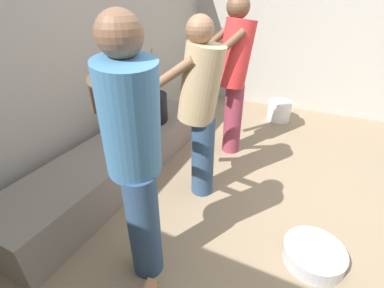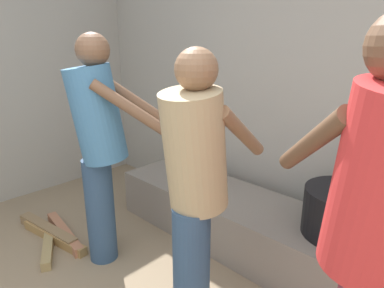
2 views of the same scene
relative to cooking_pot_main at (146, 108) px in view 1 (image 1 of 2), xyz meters
The scene contains 10 objects.
ground_plane 1.98m from the cooking_pot_main, 100.59° to the right, with size 10.40×10.40×0.00m, color #847056.
block_enclosure_rear 0.83m from the cooking_pot_main, 126.23° to the left, with size 5.40×0.20×2.22m, color #9E998E.
block_enclosure_right 2.98m from the cooking_pot_main, 39.72° to the right, with size 0.20×4.89×2.22m, color #9E998E.
hearth_ledge 0.66m from the cooking_pot_main, behind, with size 2.51×0.60×0.38m, color slate.
cooking_pot_main is the anchor object (origin of this frame).
cook_in_tan_shirt 1.01m from the cooking_pot_main, 117.41° to the right, with size 0.41×0.68×1.52m.
cook_in_blue_shirt 1.62m from the cooking_pot_main, 146.92° to the right, with size 0.68×0.70×1.59m.
cook_in_red_shirt 1.03m from the cooking_pot_main, 65.91° to the right, with size 0.72×0.68×1.65m.
bucket_white_plastic 2.02m from the cooking_pot_main, 38.62° to the right, with size 0.32×0.32×0.29m, color silver.
metal_mixing_bowl 2.11m from the cooking_pot_main, 112.99° to the right, with size 0.42×0.42×0.12m, color #B7B7BC.
Camera 1 is at (-1.94, 0.20, 1.64)m, focal length 25.00 mm.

